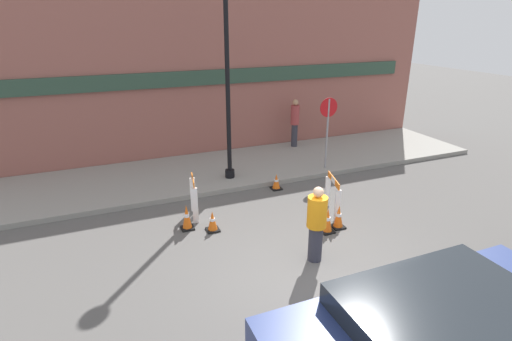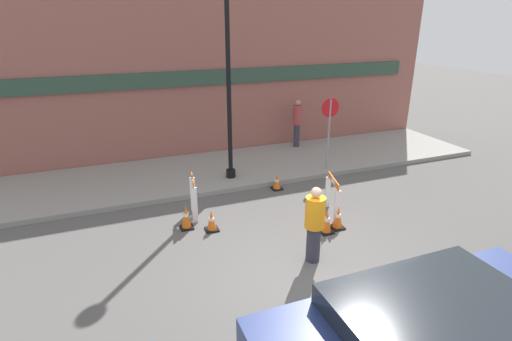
{
  "view_description": "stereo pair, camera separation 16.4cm",
  "coord_description": "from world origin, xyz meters",
  "px_view_note": "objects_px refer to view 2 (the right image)",
  "views": [
    {
      "loc": [
        -3.56,
        -5.44,
        4.7
      ],
      "look_at": [
        0.12,
        3.46,
        1.0
      ],
      "focal_mm": 28.0,
      "sensor_mm": 36.0,
      "label": 1
    },
    {
      "loc": [
        -3.41,
        -5.5,
        4.7
      ],
      "look_at": [
        0.12,
        3.46,
        1.0
      ],
      "focal_mm": 28.0,
      "sensor_mm": 36.0,
      "label": 2
    }
  ],
  "objects_px": {
    "stop_sign": "(329,122)",
    "person_worker": "(315,223)",
    "streetlamp_post": "(228,40)",
    "person_pedestrian": "(297,121)"
  },
  "relations": [
    {
      "from": "streetlamp_post",
      "to": "person_pedestrian",
      "type": "bearing_deg",
      "value": 32.1
    },
    {
      "from": "person_worker",
      "to": "person_pedestrian",
      "type": "height_order",
      "value": "person_pedestrian"
    },
    {
      "from": "streetlamp_post",
      "to": "person_pedestrian",
      "type": "distance_m",
      "value": 4.91
    },
    {
      "from": "person_worker",
      "to": "person_pedestrian",
      "type": "xyz_separation_m",
      "value": [
        3.02,
        6.72,
        0.25
      ]
    },
    {
      "from": "streetlamp_post",
      "to": "person_pedestrian",
      "type": "relative_size",
      "value": 3.57
    },
    {
      "from": "stop_sign",
      "to": "person_worker",
      "type": "height_order",
      "value": "stop_sign"
    },
    {
      "from": "streetlamp_post",
      "to": "person_worker",
      "type": "xyz_separation_m",
      "value": [
        0.24,
        -4.67,
        -3.28
      ]
    },
    {
      "from": "person_worker",
      "to": "streetlamp_post",
      "type": "bearing_deg",
      "value": -0.61
    },
    {
      "from": "person_worker",
      "to": "person_pedestrian",
      "type": "bearing_deg",
      "value": -27.83
    },
    {
      "from": "stop_sign",
      "to": "person_worker",
      "type": "bearing_deg",
      "value": 56.46
    }
  ]
}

